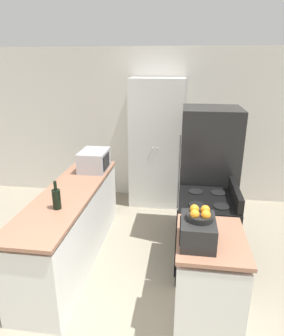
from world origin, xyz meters
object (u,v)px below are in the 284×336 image
stove (205,234)px  fruit_bowl (200,215)px  pantry_cabinet (157,144)px  toaster_oven (197,231)px  microwave (94,160)px  refrigerator (207,176)px  wine_bottle (56,198)px

stove → fruit_bowl: fruit_bowl is taller
stove → pantry_cabinet: bearing=112.7°
pantry_cabinet → toaster_oven: size_ratio=5.51×
microwave → fruit_bowl: bearing=-49.8°
pantry_cabinet → fruit_bowl: (0.60, -2.62, 0.11)m
pantry_cabinet → refrigerator: pantry_cabinet is taller
wine_bottle → fruit_bowl: (1.42, -0.42, 0.14)m
stove → toaster_oven: 1.05m
pantry_cabinet → microwave: size_ratio=4.34×
refrigerator → fruit_bowl: (-0.18, -1.62, 0.27)m
stove → toaster_oven: size_ratio=2.80×
toaster_oven → refrigerator: bearing=83.2°
refrigerator → wine_bottle: refrigerator is taller
pantry_cabinet → toaster_oven: (0.58, -2.63, -0.04)m
stove → refrigerator: refrigerator is taller
refrigerator → toaster_oven: 1.65m
microwave → wine_bottle: (-0.04, -1.21, -0.02)m
stove → refrigerator: bearing=86.7°
refrigerator → wine_bottle: 2.01m
fruit_bowl → stove: bearing=80.8°
fruit_bowl → microwave: bearing=130.2°
wine_bottle → toaster_oven: size_ratio=0.79×
microwave → fruit_bowl: size_ratio=2.22×
pantry_cabinet → wine_bottle: bearing=-110.5°
stove → fruit_bowl: (-0.14, -0.86, 0.71)m
microwave → toaster_oven: bearing=-50.2°
stove → wine_bottle: wine_bottle is taller
stove → refrigerator: (0.04, 0.76, 0.44)m
pantry_cabinet → stove: size_ratio=1.97×
pantry_cabinet → toaster_oven: pantry_cabinet is taller
wine_bottle → pantry_cabinet: bearing=69.5°
toaster_oven → wine_bottle: bearing=163.1°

